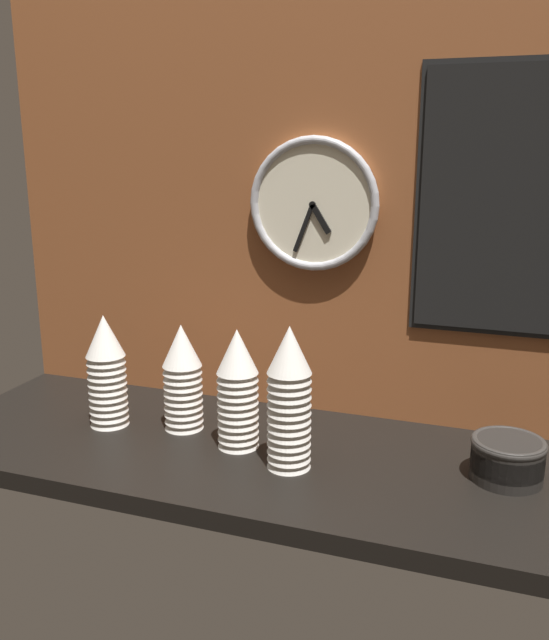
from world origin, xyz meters
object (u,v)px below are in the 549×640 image
at_px(cup_stack_left, 107,371).
at_px(cup_stack_center_left, 183,377).
at_px(cup_stack_center_right, 289,398).
at_px(cup_stack_center, 238,389).
at_px(wall_clock, 313,204).
at_px(menu_board, 537,203).
at_px(bowl_stack_far_right, 507,458).

xyz_separation_m(cup_stack_left, cup_stack_center_left, (0.18, 0.04, -0.01)).
bearing_deg(cup_stack_center_left, cup_stack_left, -167.08).
bearing_deg(cup_stack_left, cup_stack_center_right, -7.86).
height_order(cup_stack_center, cup_stack_left, same).
bearing_deg(cup_stack_center_left, wall_clock, 37.83).
distance_m(cup_stack_center_right, wall_clock, 0.47).
height_order(cup_stack_left, menu_board, menu_board).
xyz_separation_m(cup_stack_center, cup_stack_left, (-0.33, 0.01, 0.00)).
bearing_deg(menu_board, cup_stack_center_right, -144.80).
height_order(cup_stack_center_left, bowl_stack_far_right, cup_stack_center_left).
distance_m(cup_stack_center, wall_clock, 0.46).
xyz_separation_m(cup_stack_center, cup_stack_center_left, (-0.16, 0.05, -0.01)).
relative_size(cup_stack_center_right, cup_stack_left, 1.13).
height_order(cup_stack_center, cup_stack_center_left, cup_stack_center).
distance_m(cup_stack_center_left, wall_clock, 0.50).
relative_size(cup_stack_left, bowl_stack_far_right, 1.83).
bearing_deg(cup_stack_center_right, menu_board, 35.20).
height_order(bowl_stack_far_right, menu_board, menu_board).
xyz_separation_m(cup_stack_left, menu_board, (0.91, 0.24, 0.39)).
bearing_deg(bowl_stack_far_right, cup_stack_left, -178.25).
distance_m(bowl_stack_far_right, wall_clock, 0.69).
xyz_separation_m(cup_stack_center_left, menu_board, (0.73, 0.20, 0.40)).
relative_size(cup_stack_center_left, wall_clock, 0.81).
bearing_deg(cup_stack_left, wall_clock, 28.85).
relative_size(cup_stack_center_left, bowl_stack_far_right, 1.71).
relative_size(cup_stack_left, cup_stack_center_left, 1.07).
bearing_deg(cup_stack_center, menu_board, 23.80).
distance_m(cup_stack_center_left, bowl_stack_far_right, 0.72).
xyz_separation_m(cup_stack_left, wall_clock, (0.43, 0.23, 0.38)).
bearing_deg(menu_board, cup_stack_center_left, -164.43).
xyz_separation_m(bowl_stack_far_right, wall_clock, (-0.47, 0.21, 0.46)).
xyz_separation_m(bowl_stack_far_right, menu_board, (0.01, 0.22, 0.48)).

